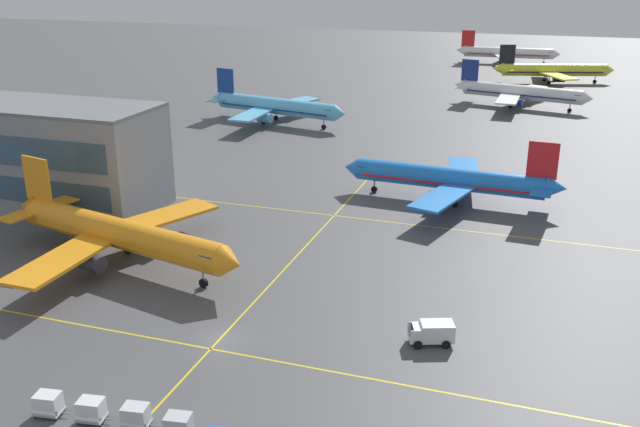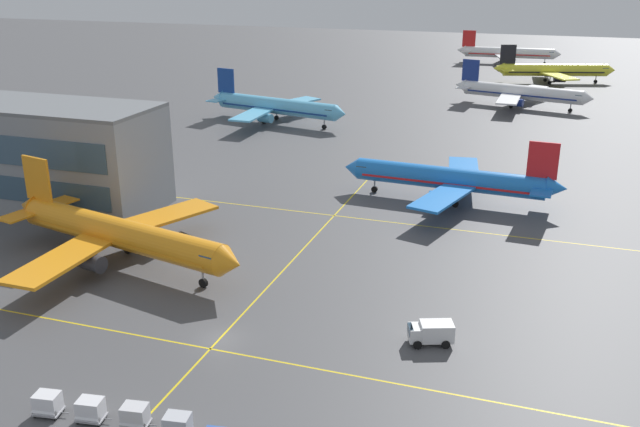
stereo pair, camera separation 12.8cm
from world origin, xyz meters
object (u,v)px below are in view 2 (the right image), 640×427
airliner_second_row (451,179)px  airliner_distant_taxiway (508,53)px  baggage_cart_row_leftmost (47,404)px  baggage_cart_row_middle (135,416)px  baggage_cart_row_fourth (177,426)px  service_truck_red_van (431,332)px  airliner_front_gate (118,233)px  baggage_cart_row_second (90,410)px  airliner_third_row (275,106)px  airliner_far_left_stand (520,92)px  airliner_far_right_stand (553,70)px

airliner_second_row → airliner_distant_taxiway: (-4.19, 150.77, 0.20)m
baggage_cart_row_leftmost → baggage_cart_row_middle: bearing=6.6°
airliner_second_row → baggage_cart_row_fourth: size_ratio=11.47×
service_truck_red_van → baggage_cart_row_fourth: size_ratio=1.58×
airliner_front_gate → baggage_cart_row_second: 30.62m
airliner_third_row → baggage_cart_row_leftmost: airliner_third_row is taller
baggage_cart_row_second → baggage_cart_row_middle: bearing=6.9°
service_truck_red_van → baggage_cart_row_middle: bearing=-134.3°
baggage_cart_row_leftmost → baggage_cart_row_fourth: size_ratio=1.00×
airliner_far_left_stand → airliner_third_row: bearing=-144.8°
airliner_second_row → airliner_far_right_stand: 114.94m
baggage_cart_row_leftmost → baggage_cart_row_fourth: bearing=4.4°
airliner_distant_taxiway → baggage_cart_row_second: bearing=-93.8°
airliner_far_right_stand → baggage_cart_row_fourth: bearing=-97.2°
airliner_third_row → baggage_cart_row_middle: 105.77m
airliner_front_gate → airliner_second_row: airliner_front_gate is taller
airliner_front_gate → baggage_cart_row_middle: 32.22m
airliner_far_left_stand → baggage_cart_row_second: airliner_far_left_stand is taller
baggage_cart_row_second → airliner_front_gate: bearing=119.5°
airliner_third_row → baggage_cart_row_leftmost: size_ratio=12.07×
airliner_far_right_stand → airliner_distant_taxiway: (-15.65, 36.40, -0.02)m
airliner_distant_taxiway → baggage_cart_row_middle: (-10.25, -211.46, -2.66)m
airliner_far_left_stand → airliner_distant_taxiway: size_ratio=0.96×
airliner_far_right_stand → airliner_distant_taxiway: size_ratio=0.99×
airliner_front_gate → airliner_far_left_stand: airliner_front_gate is taller
airliner_third_row → airliner_distant_taxiway: (40.09, 110.02, -0.00)m
airliner_second_row → airliner_third_row: 60.18m
service_truck_red_van → baggage_cart_row_second: (-22.68, -19.97, -0.17)m
airliner_far_left_stand → baggage_cart_row_fourth: size_ratio=11.69×
airliner_far_left_stand → baggage_cart_row_middle: (-19.33, -136.16, -2.56)m
airliner_third_row → airliner_second_row: bearing=-42.6°
airliner_third_row → airliner_far_left_stand: 60.19m
airliner_far_left_stand → airliner_far_right_stand: 39.45m
baggage_cart_row_second → baggage_cart_row_fourth: (7.32, 0.43, 0.00)m
airliner_far_right_stand → airliner_distant_taxiway: 39.62m
airliner_front_gate → airliner_far_left_stand: size_ratio=1.05×
airliner_second_row → baggage_cart_row_fourth: (-10.78, -60.70, -2.46)m
airliner_front_gate → service_truck_red_van: 38.37m
airliner_second_row → service_truck_red_van: size_ratio=7.27×
service_truck_red_van → baggage_cart_row_middle: service_truck_red_van is taller
airliner_far_left_stand → airliner_far_right_stand: bearing=80.4°
service_truck_red_van → airliner_distant_taxiway: bearing=92.6°
airliner_distant_taxiway → baggage_cart_row_fourth: airliner_distant_taxiway is taller
airliner_front_gate → airliner_second_row: 47.91m
baggage_cart_row_middle → airliner_front_gate: bearing=125.6°
service_truck_red_van → baggage_cart_row_second: 30.22m
airliner_far_left_stand → baggage_cart_row_leftmost: size_ratio=11.69×
service_truck_red_van → baggage_cart_row_leftmost: service_truck_red_van is taller
airliner_far_right_stand → baggage_cart_row_second: (-29.56, -175.50, -2.68)m
airliner_distant_taxiway → baggage_cart_row_leftmost: 213.05m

